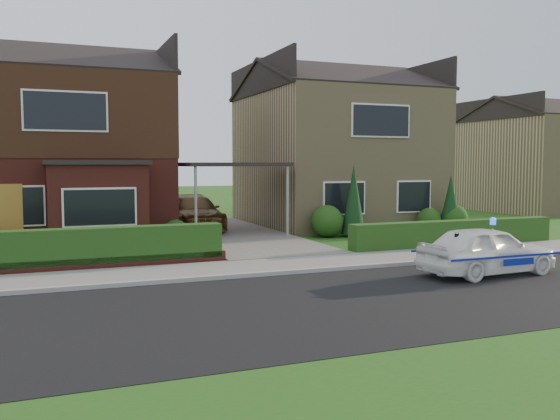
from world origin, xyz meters
TOP-DOWN VIEW (x-y plane):
  - ground at (0.00, 0.00)m, footprint 120.00×120.00m
  - road at (0.00, 0.00)m, footprint 60.00×6.00m
  - kerb at (0.00, 3.05)m, footprint 60.00×0.16m
  - sidewalk at (0.00, 4.10)m, footprint 60.00×2.00m
  - driveway at (0.00, 11.00)m, footprint 3.80×12.00m
  - house_left at (-5.78, 13.90)m, footprint 7.50×9.53m
  - house_right at (5.80, 13.99)m, footprint 7.50×8.06m
  - carport_link at (0.00, 10.95)m, footprint 3.80×3.00m
  - dwarf_wall at (-5.80, 5.30)m, footprint 7.70×0.25m
  - hedge_left at (-5.80, 5.45)m, footprint 7.50×0.55m
  - hedge_right at (5.80, 5.35)m, footprint 7.50×0.55m
  - shrub_left_mid at (-4.00, 9.30)m, footprint 1.32×1.32m
  - shrub_left_near at (-2.40, 9.60)m, footprint 0.84×0.84m
  - shrub_right_near at (3.20, 9.40)m, footprint 1.20×1.20m
  - shrub_right_mid at (7.80, 9.50)m, footprint 0.96×0.96m
  - shrub_right_far at (8.80, 9.20)m, footprint 1.08×1.08m
  - conifer_a at (4.20, 9.20)m, footprint 0.90×0.90m
  - conifer_b at (8.60, 9.20)m, footprint 0.90×0.90m
  - neighbour_right at (20.00, 16.00)m, footprint 6.50×7.00m
  - police_car at (3.51, 1.20)m, footprint 3.27×3.63m
  - driveway_car at (-1.00, 12.82)m, footprint 2.02×4.63m
  - potted_plant_a at (-7.19, 7.94)m, footprint 0.45×0.32m
  - potted_plant_c at (-5.44, 9.00)m, footprint 0.56×0.56m

SIDE VIEW (x-z plane):
  - ground at x=0.00m, z-range 0.00..0.00m
  - road at x=0.00m, z-range -0.01..0.01m
  - hedge_left at x=-5.80m, z-range -0.45..0.45m
  - hedge_right at x=5.80m, z-range -0.40..0.40m
  - sidewalk at x=0.00m, z-range 0.00..0.10m
  - kerb at x=0.00m, z-range 0.00..0.12m
  - driveway at x=0.00m, z-range 0.00..0.12m
  - dwarf_wall at x=-5.80m, z-range 0.00..0.36m
  - potted_plant_c at x=-5.44m, z-range 0.00..0.76m
  - potted_plant_a at x=-7.19m, z-range 0.00..0.80m
  - shrub_left_near at x=-2.40m, z-range 0.00..0.84m
  - shrub_right_mid at x=7.80m, z-range 0.00..0.96m
  - shrub_right_far at x=8.80m, z-range 0.00..1.08m
  - shrub_right_near at x=3.20m, z-range 0.00..1.20m
  - police_car at x=3.51m, z-range -0.08..1.29m
  - shrub_left_mid at x=-4.00m, z-range 0.00..1.32m
  - driveway_car at x=-1.00m, z-range 0.12..1.44m
  - conifer_b at x=8.60m, z-range 0.00..2.20m
  - conifer_a at x=4.20m, z-range 0.00..2.60m
  - neighbour_right at x=20.00m, z-range 0.00..5.20m
  - carport_link at x=0.00m, z-range 1.27..4.04m
  - house_right at x=5.80m, z-range 0.04..7.29m
  - house_left at x=-5.78m, z-range 0.19..7.44m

